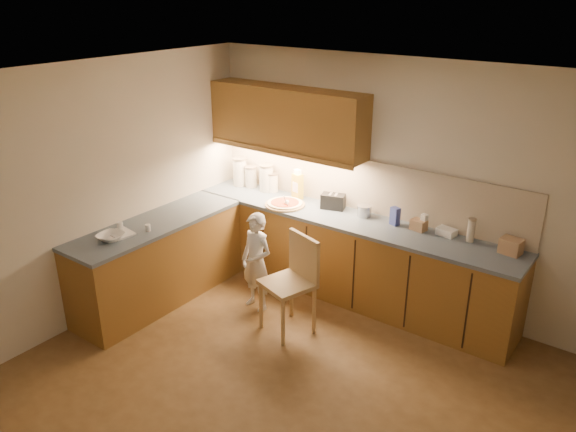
# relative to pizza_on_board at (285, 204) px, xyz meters

# --- Properties ---
(room) EXTENTS (4.54, 4.50, 2.62)m
(room) POSITION_rel_pizza_on_board_xyz_m (1.13, -1.59, 0.74)
(room) COLOR brown
(room) RESTS_ON ground
(l_counter) EXTENTS (3.77, 2.62, 0.92)m
(l_counter) POSITION_rel_pizza_on_board_xyz_m (0.21, -0.34, -0.48)
(l_counter) COLOR olive
(l_counter) RESTS_ON ground
(backsplash) EXTENTS (3.75, 0.02, 0.58)m
(backsplash) POSITION_rel_pizza_on_board_xyz_m (0.75, 0.39, 0.27)
(backsplash) COLOR #BCAC92
(backsplash) RESTS_ON l_counter
(upper_cabinets) EXTENTS (1.95, 0.36, 0.73)m
(upper_cabinets) POSITION_rel_pizza_on_board_xyz_m (-0.15, 0.23, 0.91)
(upper_cabinets) COLOR olive
(upper_cabinets) RESTS_ON ground
(pizza_on_board) EXTENTS (0.45, 0.45, 0.18)m
(pizza_on_board) POSITION_rel_pizza_on_board_xyz_m (0.00, 0.00, 0.00)
(pizza_on_board) COLOR tan
(pizza_on_board) RESTS_ON l_counter
(child) EXTENTS (0.42, 0.30, 1.08)m
(child) POSITION_rel_pizza_on_board_xyz_m (0.15, -0.71, -0.40)
(child) COLOR white
(child) RESTS_ON ground
(wooden_chair) EXTENTS (0.56, 0.56, 0.99)m
(wooden_chair) POSITION_rel_pizza_on_board_xyz_m (0.70, -0.80, -0.36)
(wooden_chair) COLOR tan
(wooden_chair) RESTS_ON ground
(mixing_bowl) EXTENTS (0.30, 0.30, 0.06)m
(mixing_bowl) POSITION_rel_pizza_on_board_xyz_m (-0.82, -1.75, 0.01)
(mixing_bowl) COLOR white
(mixing_bowl) RESTS_ON l_counter
(canister_a) EXTENTS (0.18, 0.18, 0.35)m
(canister_a) POSITION_rel_pizza_on_board_xyz_m (-0.87, 0.24, 0.16)
(canister_a) COLOR silver
(canister_a) RESTS_ON l_counter
(canister_b) EXTENTS (0.15, 0.15, 0.26)m
(canister_b) POSITION_rel_pizza_on_board_xyz_m (-0.72, 0.26, 0.11)
(canister_b) COLOR beige
(canister_b) RESTS_ON l_counter
(canister_c) EXTENTS (0.18, 0.18, 0.33)m
(canister_c) POSITION_rel_pizza_on_board_xyz_m (-0.47, 0.27, 0.15)
(canister_c) COLOR beige
(canister_c) RESTS_ON l_counter
(canister_d) EXTENTS (0.14, 0.14, 0.23)m
(canister_d) POSITION_rel_pizza_on_board_xyz_m (-0.40, 0.29, 0.10)
(canister_d) COLOR white
(canister_d) RESTS_ON l_counter
(oil_jug) EXTENTS (0.14, 0.11, 0.35)m
(oil_jug) POSITION_rel_pizza_on_board_xyz_m (-0.02, 0.27, 0.14)
(oil_jug) COLOR gold
(oil_jug) RESTS_ON l_counter
(toaster) EXTENTS (0.29, 0.22, 0.17)m
(toaster) POSITION_rel_pizza_on_board_xyz_m (0.49, 0.24, 0.06)
(toaster) COLOR black
(toaster) RESTS_ON l_counter
(steel_pot) EXTENTS (0.16, 0.16, 0.12)m
(steel_pot) POSITION_rel_pizza_on_board_xyz_m (0.88, 0.25, 0.04)
(steel_pot) COLOR #B2B2B7
(steel_pot) RESTS_ON l_counter
(blue_box) EXTENTS (0.11, 0.10, 0.19)m
(blue_box) POSITION_rel_pizza_on_board_xyz_m (1.25, 0.23, 0.07)
(blue_box) COLOR #34429C
(blue_box) RESTS_ON l_counter
(card_box_a) EXTENTS (0.17, 0.14, 0.11)m
(card_box_a) POSITION_rel_pizza_on_board_xyz_m (1.51, 0.25, 0.03)
(card_box_a) COLOR tan
(card_box_a) RESTS_ON l_counter
(white_bottle) EXTENTS (0.07, 0.07, 0.17)m
(white_bottle) POSITION_rel_pizza_on_board_xyz_m (1.55, 0.27, 0.07)
(white_bottle) COLOR silver
(white_bottle) RESTS_ON l_counter
(flat_pack) EXTENTS (0.20, 0.16, 0.07)m
(flat_pack) POSITION_rel_pizza_on_board_xyz_m (1.78, 0.29, 0.02)
(flat_pack) COLOR white
(flat_pack) RESTS_ON l_counter
(tall_jar) EXTENTS (0.08, 0.08, 0.24)m
(tall_jar) POSITION_rel_pizza_on_board_xyz_m (2.02, 0.29, 0.10)
(tall_jar) COLOR beige
(tall_jar) RESTS_ON l_counter
(card_box_b) EXTENTS (0.21, 0.17, 0.15)m
(card_box_b) POSITION_rel_pizza_on_board_xyz_m (2.42, 0.25, 0.05)
(card_box_b) COLOR tan
(card_box_b) RESTS_ON l_counter
(dough_cloth) EXTENTS (0.29, 0.24, 0.02)m
(dough_cloth) POSITION_rel_pizza_on_board_xyz_m (-0.85, -1.61, -0.01)
(dough_cloth) COLOR silver
(dough_cloth) RESTS_ON l_counter
(spice_jar_a) EXTENTS (0.07, 0.07, 0.08)m
(spice_jar_a) POSITION_rel_pizza_on_board_xyz_m (-0.96, -1.53, 0.02)
(spice_jar_a) COLOR silver
(spice_jar_a) RESTS_ON l_counter
(spice_jar_b) EXTENTS (0.07, 0.07, 0.07)m
(spice_jar_b) POSITION_rel_pizza_on_board_xyz_m (-0.69, -1.40, 0.02)
(spice_jar_b) COLOR silver
(spice_jar_b) RESTS_ON l_counter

